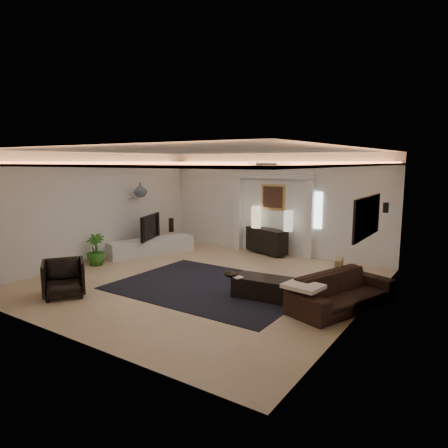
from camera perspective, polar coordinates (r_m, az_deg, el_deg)
The scene contains 33 objects.
floor at distance 9.20m, azimuth -3.14°, elevation -8.09°, with size 7.00×7.00×0.00m, color #D1B18D.
ceiling at distance 8.81m, azimuth -3.30°, elevation 10.27°, with size 7.00×7.00×0.00m, color white.
wall_back at distance 11.85m, azimuth 7.00°, elevation 2.84°, with size 7.00×7.00×0.00m, color silver.
wall_front at distance 6.49m, azimuth -22.15°, elevation -2.76°, with size 7.00×7.00×0.00m, color silver.
wall_left at distance 11.33m, azimuth -17.53°, elevation 2.21°, with size 7.00×7.00×0.00m, color silver.
wall_right at distance 7.36m, azimuth 19.12°, elevation -1.26°, with size 7.00×7.00×0.00m, color silver.
cove_soffit at distance 8.80m, azimuth -3.29°, elevation 8.45°, with size 7.00×7.00×0.04m, color silver.
daylight_slit at distance 11.31m, azimuth 13.07°, elevation 1.88°, with size 0.25×0.03×1.00m, color white.
area_rug at distance 8.82m, azimuth -1.83°, elevation -8.79°, with size 4.00×3.00×0.01m, color black.
pilaster_left at distance 12.37m, azimuth 2.00°, elevation 1.52°, with size 0.22×0.20×2.20m, color silver.
pilaster_right at distance 11.34m, azimuth 11.93°, elevation 0.66°, with size 0.22×0.20×2.20m, color silver.
alcove_header at distance 11.71m, azimuth 6.85°, elevation 6.69°, with size 2.52×0.20×0.12m, color silver.
painting_frame at distance 11.81m, azimuth 6.96°, elevation 3.79°, with size 0.74×0.04×0.74m, color tan.
painting_canvas at distance 11.79m, azimuth 6.90°, elevation 3.78°, with size 0.62×0.02×0.62m, color #4C2D1E.
art_panel_frame at distance 7.62m, azimuth 19.58°, elevation 0.94°, with size 0.04×1.64×0.74m, color black.
art_panel_gold at distance 7.63m, azimuth 19.39°, elevation 0.96°, with size 0.02×1.50×0.62m, color tan.
wall_sconce at distance 9.48m, azimuth 21.89°, elevation 2.16°, with size 0.12×0.12×0.22m, color black.
wall_niche at distance 12.19m, azimuth -12.27°, elevation 3.81°, with size 0.10×0.55×0.04m, color silver.
console at distance 11.83m, azimuth 6.02°, elevation -2.30°, with size 1.37×0.43×0.69m, color black.
lamp_left at distance 11.88m, azimuth 4.56°, elevation 1.14°, with size 0.28×0.28×0.63m, color #F8E3B2.
lamp_right at distance 11.40m, azimuth 9.08°, elevation 0.73°, with size 0.26×0.26×0.57m, color beige.
media_ledge at distance 11.89m, azimuth -10.26°, elevation -3.20°, with size 0.63×2.50×0.47m, color silver.
tv at distance 11.79m, azimuth -10.93°, elevation -0.44°, with size 0.16×1.24×0.72m, color black.
figurine at distance 12.93m, azimuth -7.47°, elevation -0.29°, with size 0.16×0.16×0.43m, color black.
ginger_jar at distance 11.88m, azimuth -11.74°, elevation 4.77°, with size 0.38×0.38×0.40m, color slate.
plant at distance 10.99m, azimuth -17.68°, elevation -3.48°, with size 0.46×0.46×0.82m, color #2C6A1C.
sofa at distance 7.81m, azimuth 16.36°, elevation -9.11°, with size 0.86×2.19×0.64m, color #512C22.
throw_blanket at distance 7.17m, azimuth 11.14°, elevation -8.62°, with size 0.63×0.51×0.07m, color beige.
throw_pillow at distance 8.46m, azimuth 15.90°, elevation -6.09°, with size 0.12×0.41×0.41m, color tan.
coffee_table at distance 8.13m, azimuth 5.46°, elevation -8.91°, with size 1.11×0.61×0.41m, color black.
bowl at distance 8.08m, azimuth 0.97°, elevation -7.20°, with size 0.29×0.29×0.07m, color black.
magazine at distance 8.02m, azimuth 1.83°, elevation -7.50°, with size 0.23×0.16×0.03m, color white.
armchair at distance 8.75m, azimuth -21.71°, elevation -7.11°, with size 0.78×0.81×0.73m, color black.
Camera 1 is at (5.30, -7.03, 2.68)m, focal length 32.36 mm.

